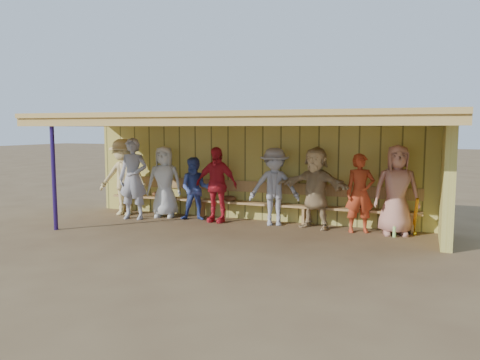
{
  "coord_description": "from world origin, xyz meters",
  "views": [
    {
      "loc": [
        3.76,
        -9.2,
        2.19
      ],
      "look_at": [
        0.0,
        0.35,
        1.05
      ],
      "focal_mm": 35.0,
      "sensor_mm": 36.0,
      "label": 1
    }
  ],
  "objects_px": {
    "player_h": "(397,190)",
    "player_extra": "(123,177)",
    "player_d": "(216,185)",
    "player_g": "(360,193)",
    "bench": "(252,199)",
    "player_b": "(164,182)",
    "player_f": "(315,188)",
    "player_c": "(195,189)",
    "player_a": "(133,179)",
    "player_e": "(274,187)"
  },
  "relations": [
    {
      "from": "player_g",
      "to": "player_extra",
      "type": "distance_m",
      "value": 5.82
    },
    {
      "from": "player_e",
      "to": "player_extra",
      "type": "bearing_deg",
      "value": 163.82
    },
    {
      "from": "player_d",
      "to": "player_g",
      "type": "relative_size",
      "value": 1.06
    },
    {
      "from": "player_extra",
      "to": "bench",
      "type": "relative_size",
      "value": 0.25
    },
    {
      "from": "player_h",
      "to": "player_extra",
      "type": "height_order",
      "value": "player_extra"
    },
    {
      "from": "player_d",
      "to": "player_g",
      "type": "xyz_separation_m",
      "value": [
        3.27,
        0.08,
        -0.05
      ]
    },
    {
      "from": "player_h",
      "to": "player_d",
      "type": "bearing_deg",
      "value": 169.15
    },
    {
      "from": "player_c",
      "to": "player_g",
      "type": "distance_m",
      "value": 3.82
    },
    {
      "from": "player_b",
      "to": "player_extra",
      "type": "relative_size",
      "value": 0.91
    },
    {
      "from": "player_h",
      "to": "player_e",
      "type": "bearing_deg",
      "value": 167.29
    },
    {
      "from": "player_extra",
      "to": "player_c",
      "type": "bearing_deg",
      "value": -9.27
    },
    {
      "from": "player_b",
      "to": "player_c",
      "type": "relative_size",
      "value": 1.17
    },
    {
      "from": "player_a",
      "to": "player_c",
      "type": "relative_size",
      "value": 1.31
    },
    {
      "from": "player_g",
      "to": "player_h",
      "type": "relative_size",
      "value": 0.9
    },
    {
      "from": "player_a",
      "to": "player_h",
      "type": "distance_m",
      "value": 6.02
    },
    {
      "from": "player_g",
      "to": "player_a",
      "type": "bearing_deg",
      "value": 164.18
    },
    {
      "from": "player_e",
      "to": "player_g",
      "type": "bearing_deg",
      "value": -20.43
    },
    {
      "from": "player_a",
      "to": "player_d",
      "type": "height_order",
      "value": "player_a"
    },
    {
      "from": "player_e",
      "to": "player_g",
      "type": "relative_size",
      "value": 1.05
    },
    {
      "from": "player_e",
      "to": "player_h",
      "type": "relative_size",
      "value": 0.94
    },
    {
      "from": "bench",
      "to": "player_e",
      "type": "bearing_deg",
      "value": -25.08
    },
    {
      "from": "player_h",
      "to": "bench",
      "type": "height_order",
      "value": "player_h"
    },
    {
      "from": "player_b",
      "to": "player_e",
      "type": "relative_size",
      "value": 1.0
    },
    {
      "from": "player_d",
      "to": "player_f",
      "type": "relative_size",
      "value": 0.98
    },
    {
      "from": "player_a",
      "to": "bench",
      "type": "bearing_deg",
      "value": 9.5
    },
    {
      "from": "player_h",
      "to": "player_extra",
      "type": "xyz_separation_m",
      "value": [
        -6.54,
        -0.18,
        0.03
      ]
    },
    {
      "from": "player_f",
      "to": "player_d",
      "type": "bearing_deg",
      "value": -162.64
    },
    {
      "from": "player_c",
      "to": "bench",
      "type": "height_order",
      "value": "player_c"
    },
    {
      "from": "player_h",
      "to": "bench",
      "type": "bearing_deg",
      "value": 161.96
    },
    {
      "from": "player_f",
      "to": "bench",
      "type": "bearing_deg",
      "value": -176.77
    },
    {
      "from": "player_h",
      "to": "player_extra",
      "type": "bearing_deg",
      "value": 168.9
    },
    {
      "from": "player_extra",
      "to": "player_e",
      "type": "bearing_deg",
      "value": -8.16
    },
    {
      "from": "player_a",
      "to": "bench",
      "type": "height_order",
      "value": "player_a"
    },
    {
      "from": "player_h",
      "to": "bench",
      "type": "xyz_separation_m",
      "value": [
        -3.27,
        0.31,
        -0.4
      ]
    },
    {
      "from": "player_a",
      "to": "bench",
      "type": "distance_m",
      "value": 2.89
    },
    {
      "from": "player_extra",
      "to": "bench",
      "type": "bearing_deg",
      "value": -2.34
    },
    {
      "from": "player_f",
      "to": "player_g",
      "type": "distance_m",
      "value": 0.97
    },
    {
      "from": "player_e",
      "to": "player_h",
      "type": "distance_m",
      "value": 2.62
    },
    {
      "from": "player_e",
      "to": "player_a",
      "type": "bearing_deg",
      "value": 170.57
    },
    {
      "from": "player_c",
      "to": "player_h",
      "type": "xyz_separation_m",
      "value": [
        4.55,
        0.13,
        0.18
      ]
    },
    {
      "from": "bench",
      "to": "player_d",
      "type": "bearing_deg",
      "value": -149.08
    },
    {
      "from": "player_c",
      "to": "player_d",
      "type": "relative_size",
      "value": 0.85
    },
    {
      "from": "player_b",
      "to": "player_c",
      "type": "distance_m",
      "value": 0.91
    },
    {
      "from": "player_e",
      "to": "player_h",
      "type": "height_order",
      "value": "player_h"
    },
    {
      "from": "player_g",
      "to": "player_h",
      "type": "distance_m",
      "value": 0.73
    },
    {
      "from": "bench",
      "to": "player_b",
      "type": "bearing_deg",
      "value": -170.93
    },
    {
      "from": "player_d",
      "to": "player_extra",
      "type": "height_order",
      "value": "player_extra"
    },
    {
      "from": "bench",
      "to": "player_extra",
      "type": "bearing_deg",
      "value": -171.49
    },
    {
      "from": "player_c",
      "to": "player_extra",
      "type": "xyz_separation_m",
      "value": [
        -1.99,
        -0.05,
        0.21
      ]
    },
    {
      "from": "player_f",
      "to": "player_g",
      "type": "height_order",
      "value": "player_f"
    }
  ]
}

